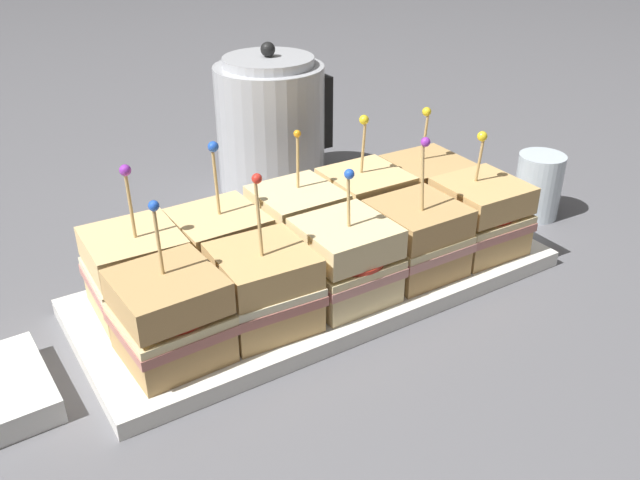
{
  "coord_description": "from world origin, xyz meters",
  "views": [
    {
      "loc": [
        -0.34,
        -0.54,
        0.41
      ],
      "look_at": [
        0.0,
        0.0,
        0.06
      ],
      "focal_mm": 38.0,
      "sensor_mm": 36.0,
      "label": 1
    }
  ],
  "objects_px": {
    "sandwich_back_center": "(298,225)",
    "kettle_steel": "(271,125)",
    "sandwich_front_right": "(416,238)",
    "sandwich_back_right": "(365,206)",
    "sandwich_front_far_right": "(480,216)",
    "sandwich_back_left": "(220,248)",
    "sandwich_front_center": "(346,261)",
    "drinking_glass": "(537,185)",
    "serving_platter": "(320,282)",
    "sandwich_back_far_left": "(137,271)",
    "sandwich_front_left": "(264,287)",
    "sandwich_front_far_left": "(170,317)",
    "sandwich_back_far_right": "(426,189)"
  },
  "relations": [
    {
      "from": "sandwich_front_left",
      "to": "sandwich_back_left",
      "type": "bearing_deg",
      "value": 91.14
    },
    {
      "from": "sandwich_front_left",
      "to": "sandwich_back_far_right",
      "type": "bearing_deg",
      "value": 18.24
    },
    {
      "from": "sandwich_front_center",
      "to": "sandwich_front_far_right",
      "type": "distance_m",
      "value": 0.19
    },
    {
      "from": "sandwich_front_far_right",
      "to": "sandwich_back_center",
      "type": "height_order",
      "value": "sandwich_back_center"
    },
    {
      "from": "sandwich_back_far_left",
      "to": "sandwich_back_left",
      "type": "bearing_deg",
      "value": 1.59
    },
    {
      "from": "sandwich_back_left",
      "to": "sandwich_front_right",
      "type": "bearing_deg",
      "value": -26.7
    },
    {
      "from": "serving_platter",
      "to": "sandwich_back_far_left",
      "type": "xyz_separation_m",
      "value": [
        -0.19,
        0.05,
        0.05
      ]
    },
    {
      "from": "sandwich_front_far_left",
      "to": "sandwich_front_center",
      "type": "xyz_separation_m",
      "value": [
        0.19,
        -0.0,
        0.0
      ]
    },
    {
      "from": "sandwich_front_right",
      "to": "sandwich_back_right",
      "type": "distance_m",
      "value": 0.09
    },
    {
      "from": "sandwich_front_center",
      "to": "sandwich_back_center",
      "type": "relative_size",
      "value": 0.96
    },
    {
      "from": "sandwich_front_left",
      "to": "sandwich_back_center",
      "type": "distance_m",
      "value": 0.13
    },
    {
      "from": "sandwich_front_far_left",
      "to": "sandwich_front_left",
      "type": "bearing_deg",
      "value": 0.29
    },
    {
      "from": "sandwich_front_center",
      "to": "drinking_glass",
      "type": "bearing_deg",
      "value": 8.26
    },
    {
      "from": "sandwich_back_far_left",
      "to": "sandwich_back_left",
      "type": "xyz_separation_m",
      "value": [
        0.09,
        0.0,
        -0.0
      ]
    },
    {
      "from": "sandwich_back_left",
      "to": "sandwich_front_far_left",
      "type": "bearing_deg",
      "value": -134.45
    },
    {
      "from": "sandwich_back_center",
      "to": "sandwich_back_right",
      "type": "height_order",
      "value": "sandwich_back_right"
    },
    {
      "from": "sandwich_back_right",
      "to": "kettle_steel",
      "type": "bearing_deg",
      "value": 89.8
    },
    {
      "from": "sandwich_back_left",
      "to": "sandwich_front_left",
      "type": "bearing_deg",
      "value": -88.86
    },
    {
      "from": "sandwich_front_center",
      "to": "sandwich_back_far_right",
      "type": "bearing_deg",
      "value": 26.97
    },
    {
      "from": "serving_platter",
      "to": "kettle_steel",
      "type": "xyz_separation_m",
      "value": [
        0.09,
        0.28,
        0.08
      ]
    },
    {
      "from": "sandwich_front_center",
      "to": "sandwich_back_center",
      "type": "xyz_separation_m",
      "value": [
        -0.0,
        0.1,
        -0.0
      ]
    },
    {
      "from": "sandwich_back_left",
      "to": "kettle_steel",
      "type": "height_order",
      "value": "kettle_steel"
    },
    {
      "from": "serving_platter",
      "to": "sandwich_back_left",
      "type": "relative_size",
      "value": 3.32
    },
    {
      "from": "serving_platter",
      "to": "sandwich_back_far_right",
      "type": "distance_m",
      "value": 0.2
    },
    {
      "from": "sandwich_front_right",
      "to": "sandwich_back_center",
      "type": "relative_size",
      "value": 1.06
    },
    {
      "from": "sandwich_front_center",
      "to": "sandwich_back_right",
      "type": "height_order",
      "value": "sandwich_back_right"
    },
    {
      "from": "sandwich_front_center",
      "to": "sandwich_back_left",
      "type": "bearing_deg",
      "value": 134.62
    },
    {
      "from": "sandwich_back_far_left",
      "to": "sandwich_back_far_right",
      "type": "xyz_separation_m",
      "value": [
        0.38,
        0.0,
        -0.0
      ]
    },
    {
      "from": "sandwich_front_far_right",
      "to": "sandwich_back_far_left",
      "type": "relative_size",
      "value": 0.91
    },
    {
      "from": "sandwich_front_left",
      "to": "sandwich_back_left",
      "type": "height_order",
      "value": "sandwich_front_left"
    },
    {
      "from": "sandwich_front_left",
      "to": "sandwich_front_center",
      "type": "height_order",
      "value": "sandwich_front_left"
    },
    {
      "from": "kettle_steel",
      "to": "drinking_glass",
      "type": "height_order",
      "value": "kettle_steel"
    },
    {
      "from": "sandwich_back_left",
      "to": "drinking_glass",
      "type": "height_order",
      "value": "sandwich_back_left"
    },
    {
      "from": "sandwich_front_right",
      "to": "sandwich_back_left",
      "type": "bearing_deg",
      "value": 153.3
    },
    {
      "from": "serving_platter",
      "to": "sandwich_back_center",
      "type": "relative_size",
      "value": 3.5
    },
    {
      "from": "sandwich_front_far_right",
      "to": "sandwich_back_far_right",
      "type": "bearing_deg",
      "value": 90.05
    },
    {
      "from": "sandwich_front_center",
      "to": "drinking_glass",
      "type": "xyz_separation_m",
      "value": [
        0.34,
        0.05,
        -0.02
      ]
    },
    {
      "from": "sandwich_back_center",
      "to": "kettle_steel",
      "type": "bearing_deg",
      "value": 67.69
    },
    {
      "from": "sandwich_front_left",
      "to": "sandwich_front_right",
      "type": "distance_m",
      "value": 0.19
    },
    {
      "from": "sandwich_back_right",
      "to": "sandwich_front_far_right",
      "type": "bearing_deg",
      "value": -44.98
    },
    {
      "from": "sandwich_front_right",
      "to": "sandwich_back_center",
      "type": "distance_m",
      "value": 0.13
    },
    {
      "from": "sandwich_front_far_right",
      "to": "drinking_glass",
      "type": "relative_size",
      "value": 1.65
    },
    {
      "from": "sandwich_front_far_left",
      "to": "sandwich_back_right",
      "type": "distance_m",
      "value": 0.3
    },
    {
      "from": "serving_platter",
      "to": "sandwich_back_far_left",
      "type": "relative_size",
      "value": 3.33
    },
    {
      "from": "sandwich_back_far_right",
      "to": "kettle_steel",
      "type": "relative_size",
      "value": 0.7
    },
    {
      "from": "serving_platter",
      "to": "sandwich_back_far_left",
      "type": "bearing_deg",
      "value": 166.23
    },
    {
      "from": "sandwich_back_left",
      "to": "sandwich_back_center",
      "type": "relative_size",
      "value": 1.05
    },
    {
      "from": "sandwich_front_center",
      "to": "drinking_glass",
      "type": "distance_m",
      "value": 0.35
    },
    {
      "from": "sandwich_front_right",
      "to": "sandwich_back_right",
      "type": "bearing_deg",
      "value": 90.69
    },
    {
      "from": "sandwich_front_left",
      "to": "drinking_glass",
      "type": "xyz_separation_m",
      "value": [
        0.44,
        0.05,
        -0.01
      ]
    }
  ]
}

